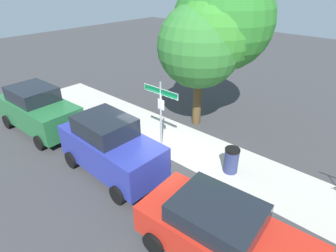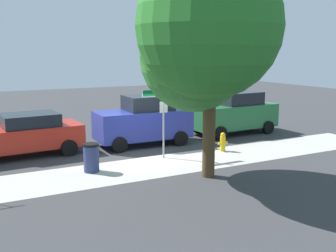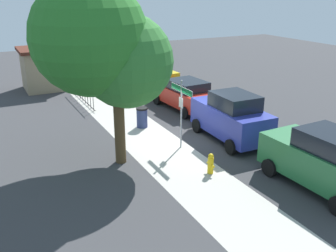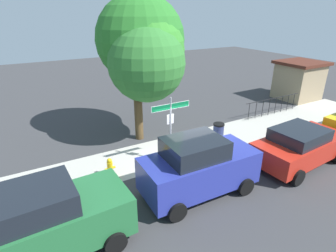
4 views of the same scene
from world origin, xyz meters
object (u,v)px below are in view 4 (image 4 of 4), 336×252
at_px(car_green, 44,222).
at_px(fire_hydrant, 110,167).
at_px(shade_tree, 144,49).
at_px(car_red, 300,145).
at_px(car_blue, 198,167).
at_px(street_sign, 171,118).
at_px(utility_shed, 299,80).
at_px(trash_bin, 218,133).

xyz_separation_m(car_green, fire_hydrant, (2.61, 2.77, -0.64)).
xyz_separation_m(shade_tree, car_red, (4.37, -5.82, -3.55)).
bearing_deg(car_blue, street_sign, 85.55).
distance_m(street_sign, car_red, 5.55).
height_order(shade_tree, car_blue, shade_tree).
xyz_separation_m(car_green, car_red, (9.87, -0.23, -0.18)).
relative_size(utility_shed, fire_hydrant, 3.94).
bearing_deg(street_sign, car_blue, -95.86).
relative_size(car_blue, car_red, 0.93).
relative_size(street_sign, trash_bin, 2.96).
distance_m(car_red, utility_shed, 10.20).
relative_size(car_red, utility_shed, 1.46).
relative_size(shade_tree, car_green, 1.57).
bearing_deg(car_red, street_sign, 145.26).
bearing_deg(shade_tree, car_green, -134.58).
xyz_separation_m(car_blue, car_red, (4.89, -0.43, -0.21)).
xyz_separation_m(car_green, trash_bin, (8.24, 3.07, -0.53)).
bearing_deg(car_red, utility_shed, 33.80).
height_order(car_green, trash_bin, car_green).
bearing_deg(trash_bin, car_green, -159.58).
bearing_deg(car_green, car_red, -3.55).
bearing_deg(car_green, car_blue, 0.07).
distance_m(utility_shed, trash_bin, 10.18).
distance_m(car_blue, fire_hydrant, 3.56).
height_order(car_red, fire_hydrant, car_red).
xyz_separation_m(shade_tree, fire_hydrant, (-2.90, -2.82, -4.02)).
height_order(car_green, car_red, car_green).
relative_size(car_green, utility_shed, 1.43).
bearing_deg(car_green, utility_shed, 16.17).
xyz_separation_m(street_sign, car_blue, (-0.24, -2.37, -0.98)).
height_order(street_sign, trash_bin, street_sign).
xyz_separation_m(car_red, utility_shed, (8.08, 6.20, 0.54)).
distance_m(street_sign, fire_hydrant, 3.11).
distance_m(shade_tree, fire_hydrant, 5.71).
relative_size(car_blue, utility_shed, 1.35).
bearing_deg(car_green, fire_hydrant, 44.51).
bearing_deg(street_sign, car_green, -153.83).
bearing_deg(street_sign, car_red, -31.06).
distance_m(car_blue, car_red, 4.91).
height_order(car_blue, utility_shed, utility_shed).
bearing_deg(street_sign, shade_tree, 84.65).
distance_m(shade_tree, car_red, 8.10).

